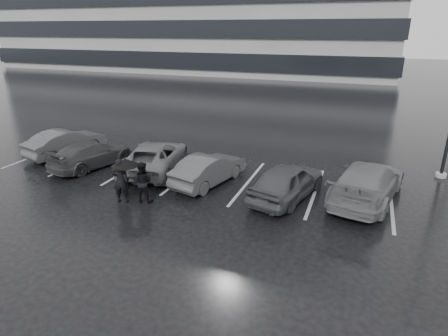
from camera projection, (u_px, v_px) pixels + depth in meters
ground at (212, 204)px, 13.82m from camera, size 160.00×160.00×0.00m
car_main at (287, 181)px, 14.14m from camera, size 2.57×4.31×1.37m
car_west_a at (209, 169)px, 15.53m from camera, size 2.19×3.99×1.25m
car_west_b at (155, 157)px, 16.89m from camera, size 3.20×5.13×1.32m
car_west_c at (92, 154)px, 17.44m from camera, size 2.56×4.38×1.19m
car_west_d at (66, 142)px, 19.00m from camera, size 2.35×4.24×1.32m
car_east at (367, 182)px, 13.99m from camera, size 3.02×5.29×1.44m
pedestrian_left at (121, 181)px, 13.76m from camera, size 0.71×0.58×1.70m
pedestrian_right at (142, 182)px, 13.82m from camera, size 0.83×0.68×1.56m
umbrella at (125, 162)px, 13.52m from camera, size 1.01×1.01×1.71m
stall_stripes at (217, 178)px, 16.27m from camera, size 19.72×5.00×0.00m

